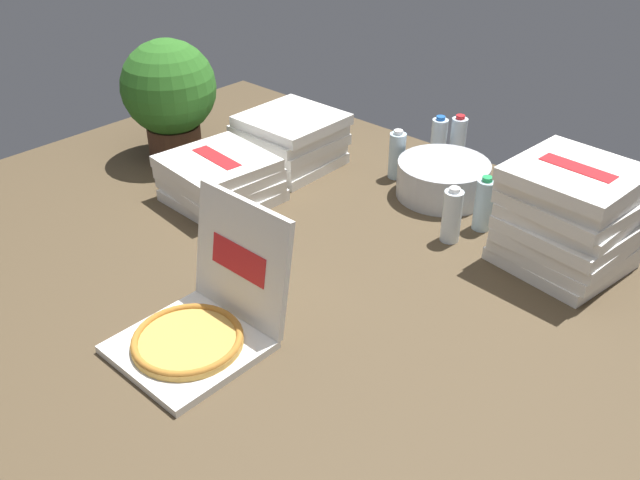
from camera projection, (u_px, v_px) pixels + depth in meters
The scene contains 13 objects.
ground_plane at pixel (301, 295), 2.12m from camera, with size 3.20×2.40×0.02m, color #4C3D28.
open_pizza_box at pixel (203, 319), 1.89m from camera, with size 0.36×0.42×0.38m.
pizza_stack_left_mid at pixel (570, 217), 2.17m from camera, with size 0.41×0.41×0.35m.
pizza_stack_right_mid at pixel (220, 179), 2.59m from camera, with size 0.40×0.40×0.17m.
pizza_stack_left_far at pixel (290, 140), 2.84m from camera, with size 0.38×0.38×0.21m.
ice_bucket at pixel (443, 179), 2.62m from camera, with size 0.35×0.35×0.14m, color #B7BABF.
water_bottle_0 at pixel (439, 140), 2.87m from camera, with size 0.07×0.07×0.20m.
water_bottle_1 at pixel (458, 139), 2.88m from camera, with size 0.07×0.07×0.20m.
water_bottle_2 at pixel (530, 196), 2.45m from camera, with size 0.07×0.07×0.20m.
water_bottle_3 at pixel (452, 216), 2.33m from camera, with size 0.07×0.07×0.20m.
water_bottle_4 at pixel (397, 155), 2.74m from camera, with size 0.07×0.07×0.20m.
water_bottle_5 at pixel (484, 204), 2.40m from camera, with size 0.07×0.07×0.20m.
potted_plant at pixel (169, 93), 2.83m from camera, with size 0.39×0.39×0.50m.
Camera 1 is at (1.21, -1.22, 1.26)m, focal length 38.85 mm.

